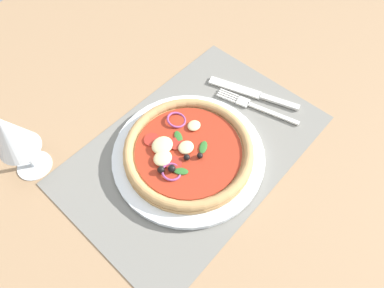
# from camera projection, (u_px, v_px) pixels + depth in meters

# --- Properties ---
(ground_plane) EXTENTS (1.90, 1.40, 0.02)m
(ground_plane) POSITION_uv_depth(u_px,v_px,m) (194.00, 152.00, 0.67)
(ground_plane) COLOR #9E7A56
(placemat) EXTENTS (0.50, 0.32, 0.00)m
(placemat) POSITION_uv_depth(u_px,v_px,m) (194.00, 148.00, 0.66)
(placemat) COLOR slate
(placemat) RESTS_ON ground_plane
(plate) EXTENTS (0.29, 0.29, 0.01)m
(plate) POSITION_uv_depth(u_px,v_px,m) (189.00, 155.00, 0.64)
(plate) COLOR white
(plate) RESTS_ON placemat
(pizza) EXTENTS (0.24, 0.24, 0.03)m
(pizza) POSITION_uv_depth(u_px,v_px,m) (188.00, 150.00, 0.62)
(pizza) COLOR tan
(pizza) RESTS_ON plate
(fork) EXTENTS (0.06, 0.18, 0.00)m
(fork) POSITION_uv_depth(u_px,v_px,m) (253.00, 106.00, 0.71)
(fork) COLOR silver
(fork) RESTS_ON placemat
(knife) EXTENTS (0.08, 0.20, 0.01)m
(knife) POSITION_uv_depth(u_px,v_px,m) (252.00, 93.00, 0.73)
(knife) COLOR silver
(knife) RESTS_ON placemat
(wine_glass) EXTENTS (0.07, 0.07, 0.15)m
(wine_glass) POSITION_uv_depth(u_px,v_px,m) (11.00, 135.00, 0.55)
(wine_glass) COLOR silver
(wine_glass) RESTS_ON ground_plane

